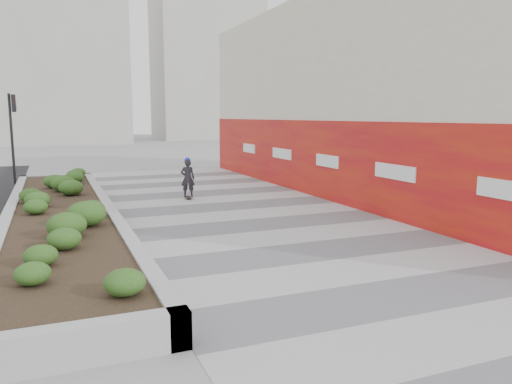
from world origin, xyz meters
The scene contains 9 objects.
ground centered at (0.00, 0.00, 0.00)m, with size 160.00×160.00×0.00m, color gray.
walkway centered at (0.00, 3.00, 0.01)m, with size 8.00×36.00×0.01m, color #A8A8AD.
building centered at (6.98, 8.98, 3.98)m, with size 6.04×24.08×8.00m.
planter centered at (-5.50, 7.00, 0.42)m, with size 3.00×18.00×0.90m.
traffic_signal_near centered at (-7.23, 17.50, 2.76)m, with size 0.33×0.28×4.20m.
distant_bldg_north_l centered at (-5.00, 55.00, 10.00)m, with size 16.00×12.00×20.00m, color #ADAAA3.
distant_bldg_north_r centered at (15.00, 60.00, 12.00)m, with size 14.00×10.00×24.00m, color #ADAAA3.
manhole_cover centered at (0.50, 3.00, 0.00)m, with size 0.44×0.44×0.01m, color #595654.
skateboarder centered at (-0.85, 10.31, 0.81)m, with size 0.61×0.74×1.61m.
Camera 1 is at (-5.64, -8.28, 3.18)m, focal length 35.00 mm.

